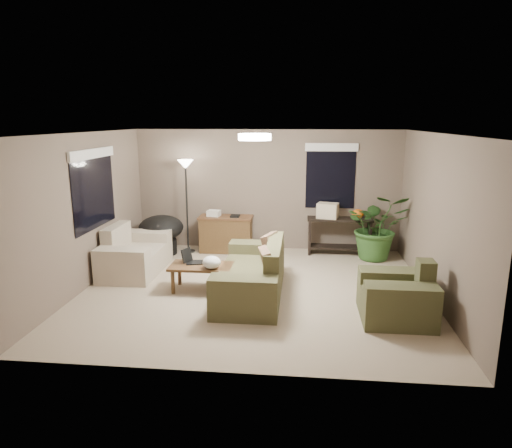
# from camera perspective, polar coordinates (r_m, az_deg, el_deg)

# --- Properties ---
(room_shell) EXTENTS (5.50, 5.50, 5.50)m
(room_shell) POSITION_cam_1_polar(r_m,az_deg,el_deg) (7.12, -0.16, 1.21)
(room_shell) COLOR tan
(room_shell) RESTS_ON ground
(main_sofa) EXTENTS (0.95, 2.20, 0.85)m
(main_sofa) POSITION_cam_1_polar(r_m,az_deg,el_deg) (7.20, -0.29, -6.56)
(main_sofa) COLOR brown
(main_sofa) RESTS_ON ground
(throw_pillows) EXTENTS (0.37, 1.40, 0.47)m
(throw_pillows) POSITION_cam_1_polar(r_m,az_deg,el_deg) (7.07, 1.77, -3.91)
(throw_pillows) COLOR #8C7251
(throw_pillows) RESTS_ON main_sofa
(loveseat) EXTENTS (0.90, 1.60, 0.85)m
(loveseat) POSITION_cam_1_polar(r_m,az_deg,el_deg) (8.55, -15.02, -3.82)
(loveseat) COLOR beige
(loveseat) RESTS_ON ground
(armchair) EXTENTS (0.95, 1.00, 0.85)m
(armchair) POSITION_cam_1_polar(r_m,az_deg,el_deg) (6.65, 17.25, -8.82)
(armchair) COLOR #4A4C2D
(armchair) RESTS_ON ground
(coffee_table) EXTENTS (1.00, 0.55, 0.42)m
(coffee_table) POSITION_cam_1_polar(r_m,az_deg,el_deg) (7.41, -6.84, -5.57)
(coffee_table) COLOR brown
(coffee_table) RESTS_ON ground
(laptop) EXTENTS (0.42, 0.29, 0.24)m
(laptop) POSITION_cam_1_polar(r_m,az_deg,el_deg) (7.50, -7.95, -4.39)
(laptop) COLOR black
(laptop) RESTS_ON coffee_table
(plastic_bag) EXTENTS (0.34, 0.32, 0.20)m
(plastic_bag) POSITION_cam_1_polar(r_m,az_deg,el_deg) (7.17, -5.57, -4.79)
(plastic_bag) COLOR white
(plastic_bag) RESTS_ON coffee_table
(desk) EXTENTS (1.10, 0.50, 0.75)m
(desk) POSITION_cam_1_polar(r_m,az_deg,el_deg) (9.49, -3.77, -1.23)
(desk) COLOR brown
(desk) RESTS_ON ground
(desk_papers) EXTENTS (0.68, 0.28, 0.12)m
(desk_papers) POSITION_cam_1_polar(r_m,az_deg,el_deg) (9.41, -4.75, 1.28)
(desk_papers) COLOR silver
(desk_papers) RESTS_ON desk
(console_table) EXTENTS (1.30, 0.40, 0.75)m
(console_table) POSITION_cam_1_polar(r_m,az_deg,el_deg) (9.43, 10.36, -1.14)
(console_table) COLOR black
(console_table) RESTS_ON ground
(pumpkin) EXTENTS (0.24, 0.24, 0.19)m
(pumpkin) POSITION_cam_1_polar(r_m,az_deg,el_deg) (9.38, 12.60, 1.24)
(pumpkin) COLOR orange
(pumpkin) RESTS_ON console_table
(cardboard_box) EXTENTS (0.47, 0.39, 0.30)m
(cardboard_box) POSITION_cam_1_polar(r_m,az_deg,el_deg) (9.31, 8.94, 1.67)
(cardboard_box) COLOR beige
(cardboard_box) RESTS_ON console_table
(papasan_chair) EXTENTS (0.95, 0.95, 0.80)m
(papasan_chair) POSITION_cam_1_polar(r_m,az_deg,el_deg) (9.49, -11.75, -0.94)
(papasan_chair) COLOR black
(papasan_chair) RESTS_ON ground
(floor_lamp) EXTENTS (0.32, 0.32, 1.91)m
(floor_lamp) POSITION_cam_1_polar(r_m,az_deg,el_deg) (9.33, -8.77, 6.03)
(floor_lamp) COLOR black
(floor_lamp) RESTS_ON ground
(ceiling_fixture) EXTENTS (0.50, 0.50, 0.10)m
(ceiling_fixture) POSITION_cam_1_polar(r_m,az_deg,el_deg) (6.98, -0.17, 10.82)
(ceiling_fixture) COLOR white
(ceiling_fixture) RESTS_ON room_shell
(houseplant) EXTENTS (1.18, 1.32, 1.03)m
(houseplant) POSITION_cam_1_polar(r_m,az_deg,el_deg) (9.24, 14.89, -1.17)
(houseplant) COLOR #2D5923
(houseplant) RESTS_ON ground
(cat_scratching_post) EXTENTS (0.32, 0.32, 0.50)m
(cat_scratching_post) POSITION_cam_1_polar(r_m,az_deg,el_deg) (7.34, 19.36, -7.60)
(cat_scratching_post) COLOR tan
(cat_scratching_post) RESTS_ON ground
(window_left) EXTENTS (0.05, 1.56, 1.33)m
(window_left) POSITION_cam_1_polar(r_m,az_deg,el_deg) (8.07, -19.67, 5.69)
(window_left) COLOR black
(window_left) RESTS_ON room_shell
(window_back) EXTENTS (1.06, 0.05, 1.33)m
(window_back) POSITION_cam_1_polar(r_m,az_deg,el_deg) (9.47, 9.35, 7.26)
(window_back) COLOR black
(window_back) RESTS_ON room_shell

